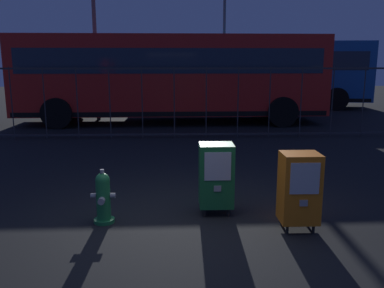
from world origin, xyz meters
The scene contains 9 objects.
ground_plane centered at (0.00, 0.00, 0.00)m, with size 60.00×60.00×0.00m, color black.
fire_hydrant centered at (-0.93, 0.31, 0.35)m, with size 0.33×0.32×0.75m.
newspaper_box_primary centered at (0.62, 0.60, 0.57)m, with size 0.48×0.42×1.02m.
newspaper_box_secondary centered at (1.63, -0.02, 0.57)m, with size 0.48×0.42×1.02m.
fence_barrier centered at (0.00, 6.49, 1.02)m, with size 18.03×0.04×2.00m.
bus_near centered at (-0.13, 9.49, 1.71)m, with size 10.53×2.88×3.00m.
bus_far centered at (3.62, 14.43, 1.71)m, with size 10.74×3.89×3.00m.
street_light_near_left centered at (-2.83, 10.15, 3.89)m, with size 0.32×0.32×6.67m.
street_light_near_right centered at (2.52, 16.47, 4.04)m, with size 0.32×0.32×6.96m.
Camera 1 is at (0.07, -4.96, 2.17)m, focal length 38.13 mm.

